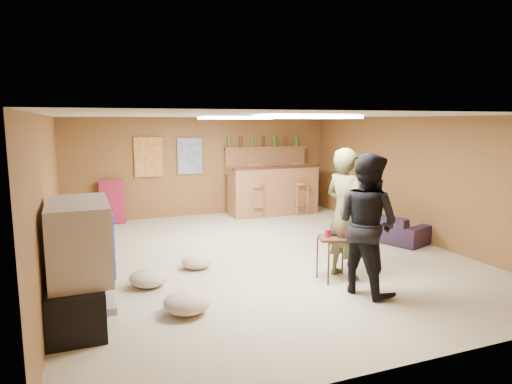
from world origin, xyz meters
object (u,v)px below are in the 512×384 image
object	(u,v)px
bar_counter	(273,190)
person_olive	(345,214)
tray_table	(336,258)
tv_body	(79,239)
person_black	(367,224)
sofa	(381,225)

from	to	relation	value
bar_counter	person_olive	world-z (taller)	person_olive
bar_counter	tray_table	distance (m)	4.44
tv_body	person_olive	world-z (taller)	person_olive
bar_counter	person_olive	xyz separation A→B (m)	(-0.80, -4.26, 0.34)
tv_body	tray_table	world-z (taller)	tv_body
tv_body	person_black	size ratio (longest dim) A/B	0.63
sofa	tray_table	size ratio (longest dim) A/B	2.84
person_black	sofa	world-z (taller)	person_black
bar_counter	person_olive	size ratio (longest dim) A/B	1.13
tv_body	sofa	size ratio (longest dim) A/B	0.66
person_olive	sofa	bearing A→B (deg)	-63.35
person_black	tray_table	xyz separation A→B (m)	(-0.11, 0.51, -0.58)
person_olive	tray_table	world-z (taller)	person_olive
bar_counter	person_olive	distance (m)	4.35
tv_body	person_olive	xyz separation A→B (m)	(3.35, 0.19, -0.01)
tv_body	person_black	world-z (taller)	person_black
tv_body	person_olive	size ratio (longest dim) A/B	0.62
bar_counter	tray_table	world-z (taller)	bar_counter
sofa	person_olive	bearing A→B (deg)	110.43
bar_counter	sofa	bearing A→B (deg)	-70.80
sofa	person_black	bearing A→B (deg)	118.62
person_olive	sofa	size ratio (longest dim) A/B	1.06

